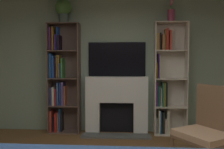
% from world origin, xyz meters
% --- Properties ---
extents(wall_back_accent, '(5.50, 0.06, 2.79)m').
position_xyz_m(wall_back_accent, '(0.00, 2.72, 1.39)').
color(wall_back_accent, gray).
rests_on(wall_back_accent, ground_plane).
extents(fireplace, '(1.33, 0.54, 1.13)m').
position_xyz_m(fireplace, '(0.00, 2.57, 0.60)').
color(fireplace, white).
rests_on(fireplace, ground_plane).
extents(tv, '(1.14, 0.06, 0.68)m').
position_xyz_m(tv, '(0.00, 2.66, 1.47)').
color(tv, black).
rests_on(tv, fireplace).
extents(bookshelf_left, '(0.62, 0.31, 2.19)m').
position_xyz_m(bookshelf_left, '(-1.13, 2.58, 1.04)').
color(bookshelf_left, brown).
rests_on(bookshelf_left, ground_plane).
extents(bookshelf_right, '(0.62, 0.31, 2.19)m').
position_xyz_m(bookshelf_right, '(0.98, 2.58, 1.03)').
color(bookshelf_right, beige).
rests_on(bookshelf_right, ground_plane).
extents(potted_plant, '(0.33, 0.33, 0.47)m').
position_xyz_m(potted_plant, '(-1.05, 2.54, 2.46)').
color(potted_plant, '#42574D').
rests_on(potted_plant, bookshelf_left).
extents(vase_with_flowers, '(0.14, 0.14, 0.44)m').
position_xyz_m(vase_with_flowers, '(1.05, 2.54, 2.32)').
color(vase_with_flowers, '#953353').
rests_on(vase_with_flowers, bookshelf_right).
extents(armchair, '(0.84, 0.87, 1.10)m').
position_xyz_m(armchair, '(1.31, 1.04, 0.55)').
color(armchair, brown).
rests_on(armchair, ground_plane).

